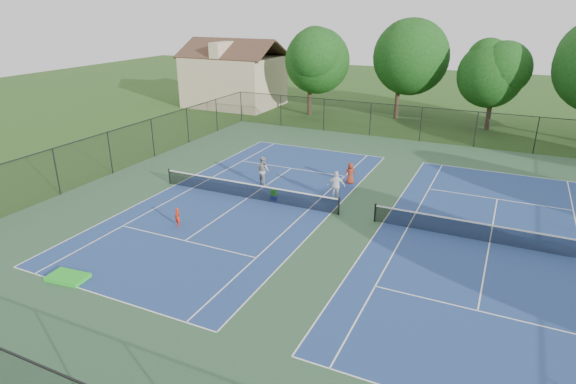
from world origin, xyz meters
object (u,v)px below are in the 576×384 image
at_px(instructor, 263,171).
at_px(tree_back_a, 310,57).
at_px(ball_hopper, 274,192).
at_px(bystander_a, 336,186).
at_px(tree_back_c, 495,71).
at_px(child_player, 178,217).
at_px(tree_back_b, 401,54).
at_px(ball_crate, 274,198).
at_px(bystander_c, 350,173).
at_px(clapboard_house, 234,79).

bearing_deg(instructor, tree_back_a, -52.50).
bearing_deg(ball_hopper, bystander_a, 26.68).
distance_m(tree_back_a, tree_back_c, 18.04).
bearing_deg(child_player, tree_back_b, 99.16).
bearing_deg(ball_hopper, child_player, -118.38).
distance_m(tree_back_a, instructor, 22.74).
bearing_deg(tree_back_b, bystander_a, -85.18).
bearing_deg(ball_crate, instructor, 130.77).
height_order(tree_back_c, ball_hopper, tree_back_c).
bearing_deg(ball_hopper, bystander_c, 55.69).
relative_size(tree_back_b, tree_back_c, 1.19).
bearing_deg(tree_back_a, instructor, -75.01).
bearing_deg(instructor, clapboard_house, -32.42).
height_order(tree_back_a, tree_back_b, tree_back_b).
height_order(tree_back_a, ball_hopper, tree_back_a).
relative_size(tree_back_a, instructor, 4.75).
distance_m(tree_back_a, clapboard_house, 10.47).
height_order(tree_back_a, clapboard_house, tree_back_a).
bearing_deg(tree_back_a, ball_hopper, -72.11).
xyz_separation_m(tree_back_b, clapboard_house, (-19.00, -1.00, -3.50)).
bearing_deg(tree_back_c, child_player, -113.93).
bearing_deg(child_player, instructor, 98.98).
height_order(tree_back_b, ball_crate, tree_back_b).
height_order(tree_back_c, clapboard_house, tree_back_c).
bearing_deg(bystander_a, ball_hopper, 11.66).
bearing_deg(tree_back_b, ball_hopper, -93.09).
relative_size(ball_crate, ball_hopper, 1.05).
bearing_deg(clapboard_house, instructor, -54.93).
xyz_separation_m(tree_back_a, bystander_a, (11.02, -21.89, -5.12)).
bearing_deg(bystander_a, clapboard_house, -62.47).
height_order(instructor, bystander_a, instructor).
distance_m(child_player, bystander_c, 12.09).
xyz_separation_m(tree_back_a, child_player, (4.63, -29.14, -5.51)).
distance_m(tree_back_c, bystander_a, 24.37).
bearing_deg(tree_back_a, child_player, -80.98).
bearing_deg(bystander_c, tree_back_a, -92.63).
height_order(tree_back_c, instructor, tree_back_c).
xyz_separation_m(ball_crate, ball_hopper, (0.00, 0.00, 0.35)).
bearing_deg(bystander_c, child_player, 26.06).
bearing_deg(ball_crate, bystander_a, 26.68).
height_order(bystander_a, ball_hopper, bystander_a).
distance_m(instructor, ball_hopper, 2.92).
distance_m(child_player, instructor, 7.81).
xyz_separation_m(bystander_a, ball_crate, (-3.40, -1.71, -0.76)).
bearing_deg(clapboard_house, tree_back_b, 3.01).
bearing_deg(tree_back_a, clapboard_house, 174.29).
xyz_separation_m(tree_back_b, ball_hopper, (-1.38, -25.60, -6.09)).
distance_m(tree_back_b, instructor, 24.30).
bearing_deg(tree_back_b, bystander_c, -84.80).
relative_size(instructor, bystander_c, 1.34).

